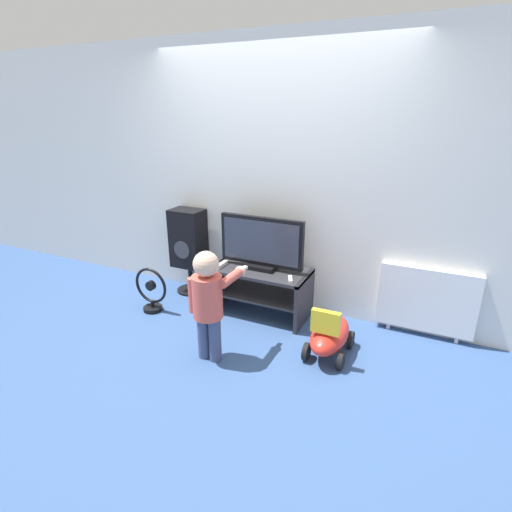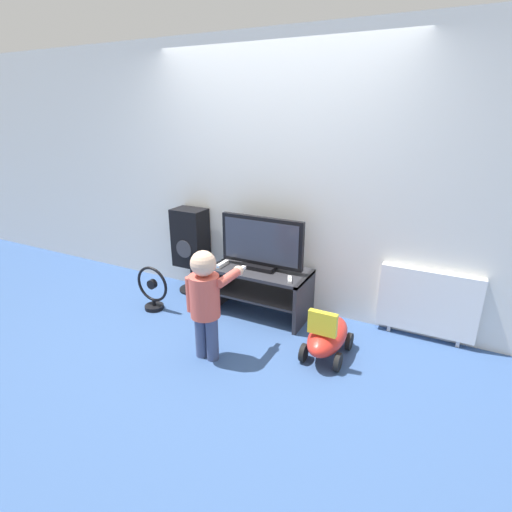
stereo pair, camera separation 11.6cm
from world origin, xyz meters
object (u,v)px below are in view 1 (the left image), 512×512
object	(u,v)px
floor_fan	(151,292)
radiator	(427,300)
child	(209,297)
ride_on_toy	(330,335)
television	(261,244)
game_console	(222,265)
speaker_tower	(188,241)
remote_primary	(290,279)

from	to	relation	value
floor_fan	radiator	bearing A→B (deg)	14.96
child	floor_fan	world-z (taller)	child
floor_fan	ride_on_toy	distance (m)	1.83
television	ride_on_toy	world-z (taller)	television
game_console	speaker_tower	world-z (taller)	speaker_tower
ride_on_toy	television	bearing A→B (deg)	152.59
ride_on_toy	remote_primary	bearing A→B (deg)	149.20
game_console	radiator	size ratio (longest dim) A/B	0.22
speaker_tower	floor_fan	world-z (taller)	speaker_tower
ride_on_toy	radiator	bearing A→B (deg)	43.91
television	child	world-z (taller)	television
remote_primary	ride_on_toy	size ratio (longest dim) A/B	0.22
speaker_tower	ride_on_toy	world-z (taller)	speaker_tower
game_console	radiator	world-z (taller)	radiator
floor_fan	television	bearing A→B (deg)	23.61
game_console	remote_primary	world-z (taller)	game_console
speaker_tower	ride_on_toy	size ratio (longest dim) A/B	1.54
floor_fan	ride_on_toy	xyz separation A→B (m)	(1.83, 0.02, -0.03)
speaker_tower	television	bearing A→B (deg)	-7.50
game_console	speaker_tower	distance (m)	0.62
ride_on_toy	game_console	bearing A→B (deg)	165.77
television	floor_fan	size ratio (longest dim) A/B	1.81
ride_on_toy	speaker_tower	bearing A→B (deg)	162.61
game_console	speaker_tower	bearing A→B (deg)	156.22
remote_primary	radiator	xyz separation A→B (m)	(1.14, 0.38, -0.14)
radiator	remote_primary	bearing A→B (deg)	-161.60
floor_fan	child	bearing A→B (deg)	-24.87
speaker_tower	remote_primary	bearing A→B (deg)	-11.97
child	floor_fan	xyz separation A→B (m)	(-0.97, 0.45, -0.34)
floor_fan	game_console	bearing A→B (deg)	26.36
child	speaker_tower	size ratio (longest dim) A/B	0.99
speaker_tower	game_console	bearing A→B (deg)	-23.78
remote_primary	ride_on_toy	bearing A→B (deg)	-30.80
floor_fan	radiator	size ratio (longest dim) A/B	0.56
game_console	child	size ratio (longest dim) A/B	0.20
child	television	bearing A→B (deg)	87.32
television	floor_fan	world-z (taller)	television
child	floor_fan	distance (m)	1.12
child	radiator	xyz separation A→B (m)	(1.54, 1.12, -0.20)
television	speaker_tower	xyz separation A→B (m)	(-0.93, 0.12, -0.13)
floor_fan	ride_on_toy	world-z (taller)	ride_on_toy
television	speaker_tower	bearing A→B (deg)	172.50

